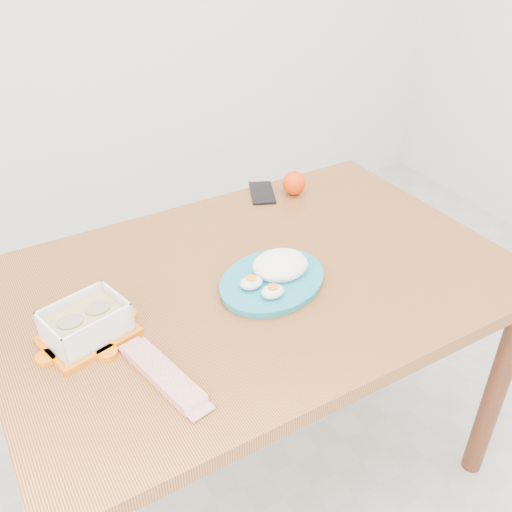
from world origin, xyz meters
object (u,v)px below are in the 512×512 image
dining_table (256,302)px  orange_fruit (294,183)px  food_container (86,323)px  smartphone (262,193)px  rice_plate (275,273)px

dining_table → orange_fruit: 0.48m
dining_table → food_container: food_container is taller
food_container → smartphone: food_container is taller
orange_fruit → rice_plate: size_ratio=0.20×
orange_fruit → smartphone: bearing=153.2°
dining_table → smartphone: bearing=57.0°
food_container → orange_fruit: (0.76, 0.37, -0.00)m
dining_table → food_container: 0.46m
dining_table → rice_plate: size_ratio=3.52×
food_container → orange_fruit: bearing=10.1°
dining_table → orange_fruit: orange_fruit is taller
rice_plate → smartphone: size_ratio=2.59×
dining_table → rice_plate: rice_plate is taller
orange_fruit → smartphone: (-0.09, 0.05, -0.03)m
rice_plate → food_container: bearing=155.9°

